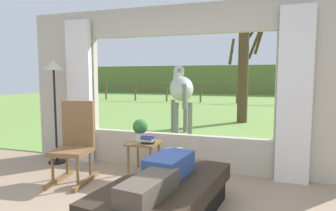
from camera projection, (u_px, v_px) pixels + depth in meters
back_wall_with_window at (177, 90)px, 4.56m from camera, size 5.20×0.12×2.55m
curtain_panel_left at (80, 92)px, 4.95m from camera, size 0.44×0.10×2.40m
curtain_panel_right at (294, 96)px, 3.91m from camera, size 0.44×0.10×2.40m
outdoor_pasture_lawn at (235, 105)px, 15.00m from camera, size 36.00×21.68×0.02m
distant_hill_ridge at (246, 80)px, 24.20m from camera, size 36.00×2.00×2.40m
recliner_sofa at (165, 199)px, 2.95m from camera, size 1.14×1.81×0.42m
reclining_person at (164, 172)px, 2.87m from camera, size 0.42×1.44×0.22m
rocking_chair at (75, 142)px, 4.07m from camera, size 0.54×0.73×1.12m
side_table at (144, 148)px, 4.20m from camera, size 0.44×0.44×0.52m
potted_plant at (140, 128)px, 4.26m from camera, size 0.22×0.22×0.32m
book_stack at (148, 139)px, 4.10m from camera, size 0.20×0.17×0.12m
floor_lamp_left at (54, 80)px, 4.81m from camera, size 0.32×0.32×1.75m
horse at (181, 89)px, 7.13m from camera, size 1.02×1.79×1.73m
pasture_tree at (244, 69)px, 9.05m from camera, size 1.18×1.06×3.46m
pasture_fence_line at (237, 90)px, 15.66m from camera, size 16.10×0.10×1.10m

